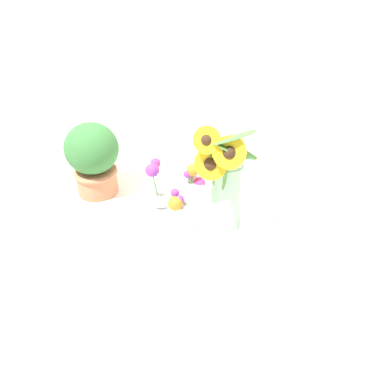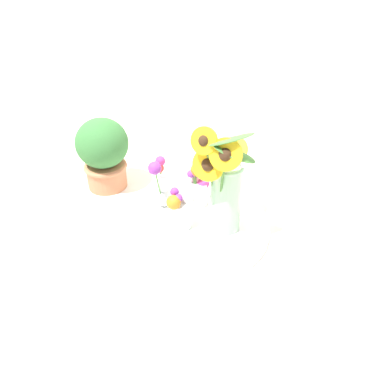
{
  "view_description": "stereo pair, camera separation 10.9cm",
  "coord_description": "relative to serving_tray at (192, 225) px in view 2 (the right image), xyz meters",
  "views": [
    {
      "loc": [
        0.33,
        -0.83,
        0.74
      ],
      "look_at": [
        0.03,
        0.03,
        0.13
      ],
      "focal_mm": 35.0,
      "sensor_mm": 36.0,
      "label": 1
    },
    {
      "loc": [
        0.43,
        -0.78,
        0.74
      ],
      "look_at": [
        0.03,
        0.03,
        0.13
      ],
      "focal_mm": 35.0,
      "sensor_mm": 36.0,
      "label": 2
    }
  ],
  "objects": [
    {
      "name": "ground_plane",
      "position": [
        -0.03,
        -0.03,
        -0.01
      ],
      "size": [
        6.0,
        6.0,
        0.0
      ],
      "primitive_type": "plane",
      "color": "silver"
    },
    {
      "name": "serving_tray",
      "position": [
        0.0,
        0.0,
        0.0
      ],
      "size": [
        0.48,
        0.48,
        0.02
      ],
      "color": "white",
      "rests_on": "ground_plane"
    },
    {
      "name": "mason_jar_sunflowers",
      "position": [
        0.09,
        0.02,
        0.16
      ],
      "size": [
        0.18,
        0.21,
        0.35
      ],
      "color": "#99CC9E",
      "rests_on": "serving_tray"
    },
    {
      "name": "vase_small_center",
      "position": [
        -0.02,
        -0.03,
        0.07
      ],
      "size": [
        0.06,
        0.09,
        0.13
      ],
      "color": "white",
      "rests_on": "serving_tray"
    },
    {
      "name": "vase_bulb_right",
      "position": [
        -0.13,
        0.04,
        0.09
      ],
      "size": [
        0.07,
        0.1,
        0.18
      ],
      "color": "white",
      "rests_on": "serving_tray"
    },
    {
      "name": "vase_small_back",
      "position": [
        -0.03,
        0.1,
        0.07
      ],
      "size": [
        0.08,
        0.07,
        0.15
      ],
      "color": "white",
      "rests_on": "serving_tray"
    },
    {
      "name": "potted_plant",
      "position": [
        -0.38,
        0.08,
        0.13
      ],
      "size": [
        0.18,
        0.18,
        0.26
      ],
      "color": "#B7704C",
      "rests_on": "ground_plane"
    }
  ]
}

